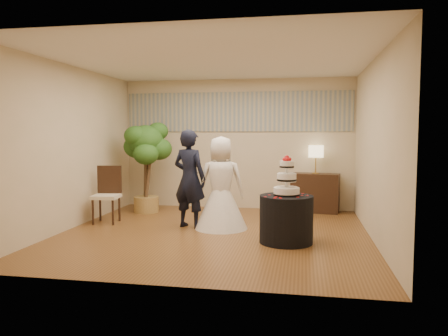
% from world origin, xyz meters
% --- Properties ---
extents(floor, '(5.00, 5.00, 0.00)m').
position_xyz_m(floor, '(0.00, 0.00, 0.00)').
color(floor, brown).
rests_on(floor, ground).
extents(ceiling, '(5.00, 5.00, 0.00)m').
position_xyz_m(ceiling, '(0.00, 0.00, 2.80)').
color(ceiling, white).
rests_on(ceiling, wall_back).
extents(wall_back, '(5.00, 0.06, 2.80)m').
position_xyz_m(wall_back, '(0.00, 2.50, 1.40)').
color(wall_back, beige).
rests_on(wall_back, ground).
extents(wall_front, '(5.00, 0.06, 2.80)m').
position_xyz_m(wall_front, '(0.00, -2.50, 1.40)').
color(wall_front, beige).
rests_on(wall_front, ground).
extents(wall_left, '(0.06, 5.00, 2.80)m').
position_xyz_m(wall_left, '(-2.50, 0.00, 1.40)').
color(wall_left, beige).
rests_on(wall_left, ground).
extents(wall_right, '(0.06, 5.00, 2.80)m').
position_xyz_m(wall_right, '(2.50, 0.00, 1.40)').
color(wall_right, beige).
rests_on(wall_right, ground).
extents(mural_border, '(4.90, 0.02, 0.85)m').
position_xyz_m(mural_border, '(0.00, 2.48, 2.10)').
color(mural_border, gray).
rests_on(mural_border, wall_back).
extents(groom, '(0.72, 0.59, 1.71)m').
position_xyz_m(groom, '(-0.51, 0.39, 0.85)').
color(groom, black).
rests_on(groom, floor).
extents(bride, '(1.03, 1.03, 1.59)m').
position_xyz_m(bride, '(0.05, 0.40, 0.80)').
color(bride, white).
rests_on(bride, floor).
extents(cake_table, '(0.89, 0.89, 0.72)m').
position_xyz_m(cake_table, '(1.19, -0.39, 0.36)').
color(cake_table, black).
rests_on(cake_table, floor).
extents(wedding_cake, '(0.39, 0.39, 0.60)m').
position_xyz_m(wedding_cake, '(1.19, -0.39, 1.02)').
color(wedding_cake, white).
rests_on(wedding_cake, cake_table).
extents(console, '(1.03, 0.59, 0.81)m').
position_xyz_m(console, '(1.69, 2.29, 0.40)').
color(console, black).
rests_on(console, floor).
extents(table_lamp, '(0.30, 0.30, 0.58)m').
position_xyz_m(table_lamp, '(1.69, 2.29, 1.10)').
color(table_lamp, beige).
rests_on(table_lamp, console).
extents(ficus_tree, '(1.16, 1.16, 1.91)m').
position_xyz_m(ficus_tree, '(-1.77, 1.63, 0.95)').
color(ficus_tree, '#2B5B1C').
rests_on(ficus_tree, floor).
extents(side_chair, '(0.52, 0.54, 1.04)m').
position_xyz_m(side_chair, '(-2.11, 0.48, 0.52)').
color(side_chair, black).
rests_on(side_chair, floor).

